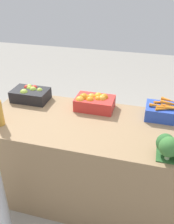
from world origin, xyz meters
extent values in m
plane|color=gray|center=(0.00, 0.00, 0.00)|extent=(10.00, 10.00, 0.00)
cube|color=#937551|center=(0.00, 0.00, 0.42)|extent=(1.76, 0.80, 0.84)
cube|color=black|center=(-0.64, 0.25, 0.89)|extent=(0.35, 0.23, 0.11)
sphere|color=#9EBC42|center=(-0.55, 0.27, 0.94)|extent=(0.06, 0.06, 0.06)
sphere|color=red|center=(-0.63, 0.31, 0.94)|extent=(0.07, 0.07, 0.07)
sphere|color=#9EBC42|center=(-0.62, 0.27, 0.94)|extent=(0.06, 0.06, 0.06)
sphere|color=#9EBC42|center=(-0.68, 0.31, 0.94)|extent=(0.06, 0.06, 0.06)
sphere|color=red|center=(-0.70, 0.30, 0.94)|extent=(0.07, 0.07, 0.07)
sphere|color=#9EBC42|center=(-0.68, 0.19, 0.93)|extent=(0.08, 0.08, 0.08)
sphere|color=#9EBC42|center=(-0.67, 0.29, 0.93)|extent=(0.06, 0.06, 0.06)
cube|color=red|center=(0.01, 0.25, 0.89)|extent=(0.35, 0.23, 0.11)
sphere|color=orange|center=(0.04, 0.24, 0.94)|extent=(0.07, 0.07, 0.07)
sphere|color=orange|center=(0.07, 0.25, 0.94)|extent=(0.07, 0.07, 0.07)
sphere|color=orange|center=(0.03, 0.29, 0.94)|extent=(0.08, 0.08, 0.08)
sphere|color=orange|center=(0.08, 0.28, 0.94)|extent=(0.08, 0.08, 0.08)
sphere|color=orange|center=(-0.03, 0.20, 0.94)|extent=(0.08, 0.08, 0.08)
sphere|color=orange|center=(-0.12, 0.18, 0.93)|extent=(0.08, 0.08, 0.08)
sphere|color=orange|center=(-0.09, 0.23, 0.94)|extent=(0.09, 0.09, 0.09)
sphere|color=orange|center=(-0.08, 0.23, 0.94)|extent=(0.07, 0.07, 0.07)
sphere|color=orange|center=(-0.03, 0.27, 0.94)|extent=(0.07, 0.07, 0.07)
cube|color=#2847B7|center=(0.64, 0.25, 0.89)|extent=(0.35, 0.23, 0.11)
cone|color=orange|center=(0.57, 0.22, 0.96)|extent=(0.17, 0.03, 0.03)
cone|color=orange|center=(0.65, 0.28, 0.97)|extent=(0.15, 0.05, 0.03)
cone|color=orange|center=(0.63, 0.20, 0.97)|extent=(0.17, 0.06, 0.03)
cone|color=orange|center=(0.61, 0.18, 0.96)|extent=(0.14, 0.07, 0.02)
cone|color=orange|center=(0.66, 0.22, 0.97)|extent=(0.15, 0.04, 0.02)
cone|color=orange|center=(0.65, 0.33, 0.97)|extent=(0.14, 0.07, 0.03)
cone|color=orange|center=(0.60, 0.31, 0.96)|extent=(0.15, 0.07, 0.03)
cube|color=#2D602D|center=(0.69, -0.26, 0.84)|extent=(0.22, 0.18, 0.01)
ellipsoid|color=#2D602D|center=(0.63, -0.27, 0.94)|extent=(0.13, 0.13, 0.14)
cylinder|color=#B2C693|center=(0.63, -0.27, 0.86)|extent=(0.03, 0.03, 0.02)
ellipsoid|color=#387033|center=(0.65, -0.31, 0.94)|extent=(0.14, 0.14, 0.14)
cylinder|color=#B2C693|center=(0.65, -0.31, 0.86)|extent=(0.03, 0.03, 0.02)
camera|label=1|loc=(0.48, -1.72, 1.96)|focal=40.00mm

